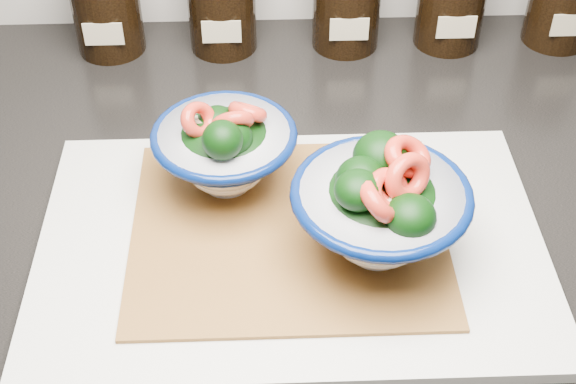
{
  "coord_description": "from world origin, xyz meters",
  "views": [
    {
      "loc": [
        -0.19,
        0.85,
        1.42
      ],
      "look_at": [
        -0.17,
        1.36,
        0.96
      ],
      "focal_mm": 50.0,
      "sensor_mm": 36.0,
      "label": 1
    }
  ],
  "objects_px": {
    "spice_jar_a": "(106,6)",
    "spice_jar_b": "(222,4)",
    "bowl_left": "(225,149)",
    "spice_jar_d": "(452,0)",
    "spice_jar_c": "(347,2)",
    "cutting_board": "(291,245)",
    "bowl_right": "(380,208)"
  },
  "relations": [
    {
      "from": "spice_jar_a",
      "to": "spice_jar_b",
      "type": "bearing_deg",
      "value": 0.0
    },
    {
      "from": "bowl_left",
      "to": "spice_jar_b",
      "type": "relative_size",
      "value": 1.19
    },
    {
      "from": "spice_jar_a",
      "to": "spice_jar_d",
      "type": "height_order",
      "value": "same"
    },
    {
      "from": "bowl_left",
      "to": "spice_jar_c",
      "type": "bearing_deg",
      "value": 63.04
    },
    {
      "from": "spice_jar_c",
      "to": "bowl_left",
      "type": "bearing_deg",
      "value": -116.96
    },
    {
      "from": "bowl_left",
      "to": "spice_jar_a",
      "type": "xyz_separation_m",
      "value": [
        -0.14,
        0.27,
        -0.0
      ]
    },
    {
      "from": "cutting_board",
      "to": "spice_jar_c",
      "type": "distance_m",
      "value": 0.36
    },
    {
      "from": "cutting_board",
      "to": "spice_jar_b",
      "type": "bearing_deg",
      "value": 101.13
    },
    {
      "from": "spice_jar_b",
      "to": "spice_jar_d",
      "type": "relative_size",
      "value": 1.0
    },
    {
      "from": "bowl_right",
      "to": "spice_jar_d",
      "type": "bearing_deg",
      "value": 70.27
    },
    {
      "from": "spice_jar_a",
      "to": "spice_jar_d",
      "type": "bearing_deg",
      "value": 0.0
    },
    {
      "from": "cutting_board",
      "to": "bowl_right",
      "type": "bearing_deg",
      "value": -13.19
    },
    {
      "from": "bowl_left",
      "to": "spice_jar_b",
      "type": "height_order",
      "value": "bowl_left"
    },
    {
      "from": "spice_jar_b",
      "to": "spice_jar_c",
      "type": "relative_size",
      "value": 1.0
    },
    {
      "from": "bowl_right",
      "to": "spice_jar_a",
      "type": "bearing_deg",
      "value": 127.34
    },
    {
      "from": "bowl_right",
      "to": "spice_jar_c",
      "type": "bearing_deg",
      "value": 89.12
    },
    {
      "from": "spice_jar_d",
      "to": "spice_jar_c",
      "type": "bearing_deg",
      "value": 180.0
    },
    {
      "from": "spice_jar_c",
      "to": "spice_jar_d",
      "type": "relative_size",
      "value": 1.0
    },
    {
      "from": "spice_jar_a",
      "to": "spice_jar_c",
      "type": "height_order",
      "value": "same"
    },
    {
      "from": "bowl_right",
      "to": "spice_jar_a",
      "type": "relative_size",
      "value": 1.35
    },
    {
      "from": "bowl_right",
      "to": "spice_jar_d",
      "type": "height_order",
      "value": "bowl_right"
    },
    {
      "from": "cutting_board",
      "to": "bowl_right",
      "type": "distance_m",
      "value": 0.1
    },
    {
      "from": "bowl_left",
      "to": "spice_jar_a",
      "type": "bearing_deg",
      "value": 118.14
    },
    {
      "from": "spice_jar_a",
      "to": "spice_jar_c",
      "type": "relative_size",
      "value": 1.0
    },
    {
      "from": "spice_jar_a",
      "to": "spice_jar_b",
      "type": "height_order",
      "value": "same"
    },
    {
      "from": "cutting_board",
      "to": "spice_jar_a",
      "type": "relative_size",
      "value": 3.98
    },
    {
      "from": "spice_jar_b",
      "to": "spice_jar_a",
      "type": "bearing_deg",
      "value": 180.0
    },
    {
      "from": "bowl_left",
      "to": "bowl_right",
      "type": "relative_size",
      "value": 0.89
    },
    {
      "from": "cutting_board",
      "to": "spice_jar_a",
      "type": "distance_m",
      "value": 0.4
    },
    {
      "from": "bowl_left",
      "to": "spice_jar_c",
      "type": "distance_m",
      "value": 0.3
    },
    {
      "from": "spice_jar_a",
      "to": "spice_jar_c",
      "type": "xyz_separation_m",
      "value": [
        0.28,
        0.0,
        0.0
      ]
    },
    {
      "from": "bowl_right",
      "to": "spice_jar_d",
      "type": "distance_m",
      "value": 0.38
    }
  ]
}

